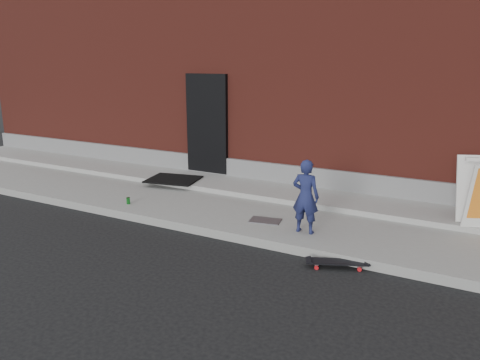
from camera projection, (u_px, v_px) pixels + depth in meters
The scene contains 9 objects.
ground at pixel (248, 245), 7.35m from camera, with size 80.00×80.00×0.00m, color black.
sidewalk at pixel (286, 214), 8.61m from camera, with size 20.00×3.00×0.15m, color gray.
apron at pixel (303, 195), 9.35m from camera, with size 20.00×1.20×0.10m, color gray.
building at pixel (367, 72), 12.68m from camera, with size 20.00×8.10×5.00m.
child at pixel (306, 196), 7.35m from camera, with size 0.43×0.29×1.19m, color #1B214E.
skateboard at pixel (337, 262), 6.55m from camera, with size 0.87×0.53×0.10m.
soda_can at pixel (128, 201), 8.95m from camera, with size 0.07×0.07×0.13m, color #198125.
doormat at pixel (173, 179), 10.32m from camera, with size 1.09×0.88×0.03m, color black.
utility_plate at pixel (265, 221), 8.01m from camera, with size 0.52×0.34×0.02m, color #5E5E63.
Camera 1 is at (3.15, -6.09, 2.84)m, focal length 35.00 mm.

